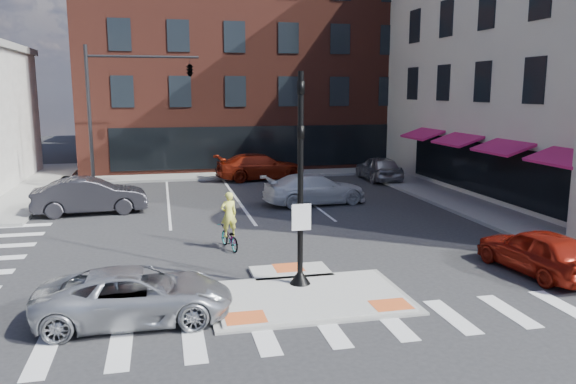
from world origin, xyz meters
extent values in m
plane|color=#28282B|center=(0.00, 0.00, 0.00)|extent=(120.00, 120.00, 0.00)
cube|color=gray|center=(0.00, -0.50, 0.03)|extent=(5.40, 3.60, 0.06)
cube|color=#A8A8A3|center=(0.00, -0.50, 0.06)|extent=(5.00, 3.20, 0.12)
cube|color=#A8A8A3|center=(0.00, 1.60, 0.06)|extent=(2.40, 1.40, 0.12)
cube|color=orange|center=(-1.90, -1.70, 0.12)|extent=(1.00, 0.80, 0.01)
cube|color=orange|center=(1.90, -1.70, 0.12)|extent=(1.00, 0.80, 0.01)
cube|color=orange|center=(0.00, 1.90, 0.12)|extent=(0.90, 0.90, 0.01)
cube|color=gray|center=(-11.00, 20.00, 0.07)|extent=(3.00, 20.00, 0.15)
cube|color=gray|center=(10.80, 10.00, 0.07)|extent=(3.00, 24.00, 0.15)
cube|color=gray|center=(3.00, 22.00, 0.07)|extent=(26.00, 3.00, 0.15)
cube|color=#55241A|center=(3.00, 32.00, 7.50)|extent=(24.00, 18.00, 15.00)
cube|color=black|center=(3.00, 23.00, 1.80)|extent=(20.00, 0.12, 2.80)
cube|color=black|center=(12.00, 10.00, 1.70)|extent=(0.12, 16.00, 2.60)
cube|color=#D41C69|center=(11.30, 4.00, 3.05)|extent=(1.46, 3.00, 0.58)
cube|color=#D41C69|center=(11.30, 10.00, 3.05)|extent=(1.46, 3.00, 0.58)
cube|color=#D41C69|center=(11.30, 16.00, 3.05)|extent=(1.46, 3.00, 0.58)
cube|color=slate|center=(-4.00, 52.00, 5.00)|extent=(10.00, 12.00, 10.00)
cube|color=brown|center=(9.00, 54.00, 6.00)|extent=(12.00, 12.00, 12.00)
cone|color=black|center=(0.00, 0.40, 0.34)|extent=(0.60, 0.60, 0.45)
cylinder|color=black|center=(0.00, 0.40, 3.20)|extent=(0.16, 0.16, 5.80)
cube|color=white|center=(0.00, 0.28, 2.10)|extent=(0.55, 0.04, 0.75)
imported|color=black|center=(0.00, 0.40, 5.30)|extent=(0.18, 0.22, 1.10)
imported|color=black|center=(0.00, 0.40, 4.10)|extent=(0.18, 0.22, 1.10)
cylinder|color=black|center=(-7.50, 18.00, 4.00)|extent=(0.20, 0.20, 8.00)
cylinder|color=black|center=(-4.50, 18.00, 7.40)|extent=(6.00, 0.14, 0.14)
imported|color=black|center=(-2.00, 18.00, 6.80)|extent=(0.48, 2.24, 0.90)
imported|color=#B5B8BD|center=(-4.50, -1.00, 0.66)|extent=(4.74, 2.23, 1.31)
imported|color=maroon|center=(7.46, 0.00, 0.72)|extent=(2.15, 4.37, 1.43)
imported|color=silver|center=(3.63, 11.93, 0.75)|extent=(5.42, 2.75, 1.51)
imported|color=#27262C|center=(-7.00, 12.08, 0.83)|extent=(5.14, 2.16, 1.65)
imported|color=#A1A3A8|center=(9.50, 18.16, 0.78)|extent=(1.97, 4.64, 1.56)
imported|color=maroon|center=(2.34, 20.15, 0.82)|extent=(5.89, 2.96, 1.64)
imported|color=#3F3F44|center=(-1.50, 4.85, 0.42)|extent=(0.90, 1.70, 0.85)
imported|color=#F5F656|center=(-1.50, 4.85, 1.26)|extent=(0.66, 0.51, 1.62)
camera|label=1|loc=(-3.74, -14.53, 5.60)|focal=35.00mm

